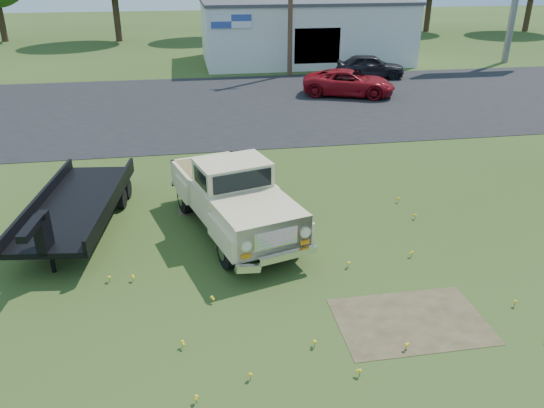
# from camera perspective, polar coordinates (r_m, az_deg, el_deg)

# --- Properties ---
(ground) EXTENTS (140.00, 140.00, 0.00)m
(ground) POSITION_cam_1_polar(r_m,az_deg,el_deg) (13.28, 3.63, -5.36)
(ground) COLOR #2A4215
(ground) RESTS_ON ground
(asphalt_lot) EXTENTS (90.00, 14.00, 0.02)m
(asphalt_lot) POSITION_cam_1_polar(r_m,az_deg,el_deg) (27.13, -3.58, 10.57)
(asphalt_lot) COLOR black
(asphalt_lot) RESTS_ON ground
(dirt_patch_a) EXTENTS (3.00, 2.00, 0.01)m
(dirt_patch_a) POSITION_cam_1_polar(r_m,az_deg,el_deg) (11.36, 14.70, -12.09)
(dirt_patch_a) COLOR #453A25
(dirt_patch_a) RESTS_ON ground
(dirt_patch_b) EXTENTS (2.20, 1.60, 0.01)m
(dirt_patch_b) POSITION_cam_1_polar(r_m,az_deg,el_deg) (16.12, -6.12, 0.25)
(dirt_patch_b) COLOR #453A25
(dirt_patch_b) RESTS_ON ground
(commercial_building) EXTENTS (14.20, 8.20, 4.15)m
(commercial_building) POSITION_cam_1_polar(r_m,az_deg,el_deg) (39.40, 3.44, 18.15)
(commercial_building) COLOR silver
(commercial_building) RESTS_ON ground
(vintage_pickup_truck) EXTENTS (3.56, 5.88, 2.00)m
(vintage_pickup_truck) POSITION_cam_1_polar(r_m,az_deg,el_deg) (13.97, -4.15, 0.82)
(vintage_pickup_truck) COLOR beige
(vintage_pickup_truck) RESTS_ON ground
(flatbed_trailer) EXTENTS (2.69, 6.13, 1.62)m
(flatbed_trailer) POSITION_cam_1_polar(r_m,az_deg,el_deg) (15.07, -20.26, 0.33)
(flatbed_trailer) COLOR black
(flatbed_trailer) RESTS_ON ground
(red_pickup) EXTENTS (5.30, 3.80, 1.34)m
(red_pickup) POSITION_cam_1_polar(r_m,az_deg,el_deg) (29.22, 8.27, 12.75)
(red_pickup) COLOR maroon
(red_pickup) RESTS_ON ground
(dark_sedan) EXTENTS (4.37, 2.49, 1.40)m
(dark_sedan) POSITION_cam_1_polar(r_m,az_deg,el_deg) (34.08, 10.50, 14.37)
(dark_sedan) COLOR black
(dark_sedan) RESTS_ON ground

